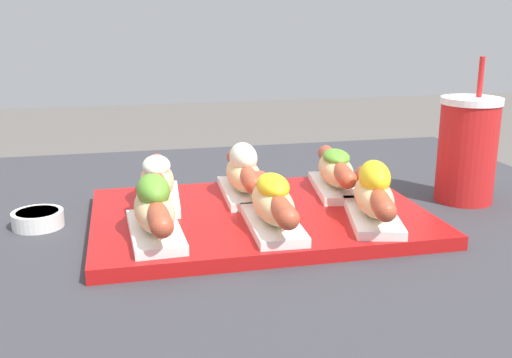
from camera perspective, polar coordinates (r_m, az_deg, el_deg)
The scene contains 9 objects.
serving_tray at distance 0.84m, azimuth 0.31°, elevation -3.60°, with size 0.45×0.31×0.02m.
hot_dog_0 at distance 0.74m, azimuth -9.68°, elevation -2.80°, with size 0.07×0.19×0.08m.
hot_dog_1 at distance 0.75m, azimuth 1.60°, elevation -2.29°, with size 0.07×0.19×0.07m.
hot_dog_2 at distance 0.80m, azimuth 11.13°, elevation -1.49°, with size 0.09×0.19×0.08m.
hot_dog_3 at distance 0.87m, azimuth -9.41°, elevation -0.17°, with size 0.07×0.19×0.07m.
hot_dog_4 at distance 0.89m, azimuth -1.21°, elevation 0.59°, with size 0.07×0.19×0.08m.
hot_dog_5 at distance 0.92m, azimuth 7.60°, elevation 0.80°, with size 0.08×0.19×0.06m.
sauce_bowl at distance 0.87m, azimuth -20.09°, elevation -3.60°, with size 0.07×0.07×0.02m.
drink_cup at distance 0.97m, azimuth 19.47°, elevation 2.66°, with size 0.09×0.09×0.22m.
Camera 1 is at (-0.22, -0.82, 0.98)m, focal length 42.00 mm.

